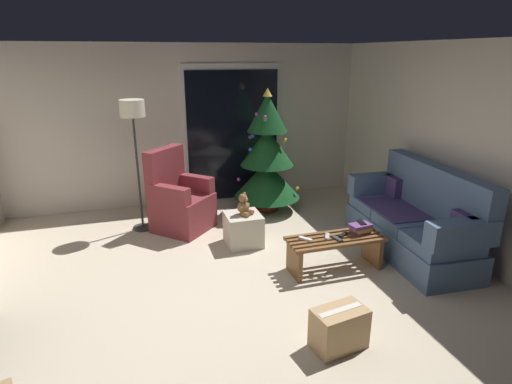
% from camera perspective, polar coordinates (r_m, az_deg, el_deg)
% --- Properties ---
extents(ground_plane, '(7.00, 7.00, 0.00)m').
position_cam_1_polar(ground_plane, '(4.37, -2.40, -13.97)').
color(ground_plane, beige).
extents(wall_back, '(5.72, 0.12, 2.50)m').
position_cam_1_polar(wall_back, '(6.79, -9.21, 8.98)').
color(wall_back, beige).
rests_on(wall_back, ground).
extents(wall_right, '(0.12, 6.00, 2.50)m').
position_cam_1_polar(wall_right, '(5.31, 28.87, 4.27)').
color(wall_right, beige).
rests_on(wall_right, ground).
extents(patio_door_frame, '(1.60, 0.02, 2.20)m').
position_cam_1_polar(patio_door_frame, '(6.87, -3.19, 8.04)').
color(patio_door_frame, silver).
rests_on(patio_door_frame, ground).
extents(patio_door_glass, '(1.50, 0.02, 2.10)m').
position_cam_1_polar(patio_door_glass, '(6.87, -3.14, 7.60)').
color(patio_door_glass, black).
rests_on(patio_door_glass, ground).
extents(couch, '(0.90, 1.98, 1.08)m').
position_cam_1_polar(couch, '(5.44, 20.93, -3.77)').
color(couch, slate).
rests_on(couch, ground).
extents(coffee_table, '(1.10, 0.40, 0.39)m').
position_cam_1_polar(coffee_table, '(4.80, 10.77, -7.56)').
color(coffee_table, brown).
rests_on(coffee_table, ground).
extents(remote_graphite, '(0.07, 0.16, 0.02)m').
position_cam_1_polar(remote_graphite, '(4.70, 11.03, -6.29)').
color(remote_graphite, '#333338').
rests_on(remote_graphite, coffee_table).
extents(remote_silver, '(0.11, 0.16, 0.02)m').
position_cam_1_polar(remote_silver, '(4.73, 9.75, -6.01)').
color(remote_silver, '#ADADB2').
rests_on(remote_silver, coffee_table).
extents(remote_white, '(0.13, 0.15, 0.02)m').
position_cam_1_polar(remote_white, '(4.64, 6.81, -6.40)').
color(remote_white, silver).
rests_on(remote_white, coffee_table).
extents(remote_black, '(0.15, 0.13, 0.02)m').
position_cam_1_polar(remote_black, '(4.80, 11.84, -5.76)').
color(remote_black, black).
rests_on(remote_black, coffee_table).
extents(book_stack, '(0.27, 0.22, 0.12)m').
position_cam_1_polar(book_stack, '(4.90, 14.16, -4.81)').
color(book_stack, '#6B3D7A').
rests_on(book_stack, coffee_table).
extents(cell_phone, '(0.09, 0.15, 0.01)m').
position_cam_1_polar(cell_phone, '(4.89, 14.25, -4.06)').
color(cell_phone, black).
rests_on(cell_phone, book_stack).
extents(christmas_tree, '(1.02, 1.02, 1.87)m').
position_cam_1_polar(christmas_tree, '(6.32, 1.50, 4.66)').
color(christmas_tree, '#4C1E19').
rests_on(christmas_tree, ground).
extents(armchair, '(0.97, 0.97, 1.13)m').
position_cam_1_polar(armchair, '(5.84, -10.46, -1.27)').
color(armchair, maroon).
rests_on(armchair, ground).
extents(floor_lamp, '(0.32, 0.32, 1.78)m').
position_cam_1_polar(floor_lamp, '(5.69, -16.48, 9.26)').
color(floor_lamp, '#2D2D30').
rests_on(floor_lamp, ground).
extents(ottoman, '(0.44, 0.44, 0.41)m').
position_cam_1_polar(ottoman, '(5.34, -1.76, -5.14)').
color(ottoman, beige).
rests_on(ottoman, ground).
extents(teddy_bear_chestnut, '(0.21, 0.22, 0.29)m').
position_cam_1_polar(teddy_bear_chestnut, '(5.21, -1.70, -1.88)').
color(teddy_bear_chestnut, brown).
rests_on(teddy_bear_chestnut, ottoman).
extents(cardboard_box_taped_mid_floor, '(0.48, 0.33, 0.36)m').
position_cam_1_polar(cardboard_box_taped_mid_floor, '(3.70, 11.33, -17.85)').
color(cardboard_box_taped_mid_floor, tan).
rests_on(cardboard_box_taped_mid_floor, ground).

